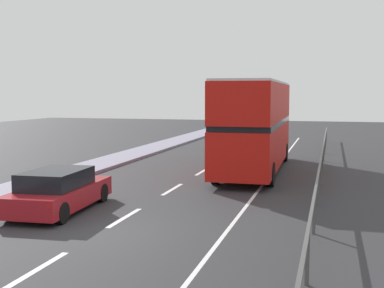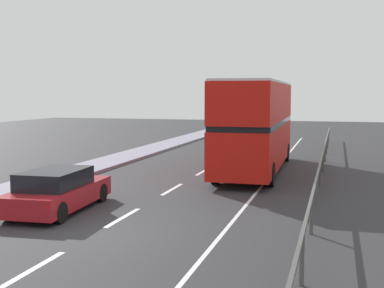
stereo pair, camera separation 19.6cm
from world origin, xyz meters
name	(u,v)px [view 1 (the left image)]	position (x,y,z in m)	size (l,w,h in m)	color
ground_plane	(101,234)	(0.00, 0.00, -0.05)	(74.90, 120.00, 0.10)	#2C2C2F
lane_paint_markings	(232,181)	(1.93, 8.96, 0.00)	(3.46, 46.00, 0.01)	silver
bridge_side_railing	(321,164)	(5.63, 9.00, 0.88)	(0.10, 42.00, 1.07)	#4A4B49
double_decker_bus_red	(256,124)	(2.46, 12.08, 2.33)	(2.75, 11.12, 4.36)	red
hatchback_car_near	(59,191)	(-2.40, 1.95, 0.65)	(2.09, 4.58, 1.36)	maroon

